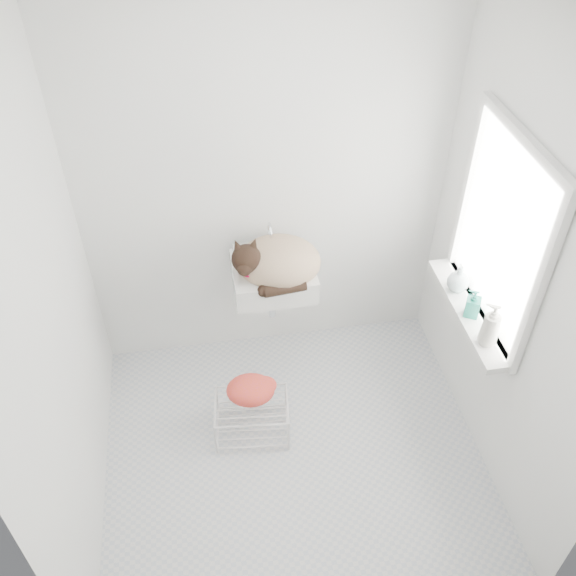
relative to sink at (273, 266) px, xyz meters
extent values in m
cube|color=silver|center=(0.00, -0.74, -0.85)|extent=(2.20, 2.00, 0.02)
cube|color=white|center=(0.00, -0.74, 1.65)|extent=(2.20, 2.00, 0.02)
cube|color=white|center=(0.00, 0.26, 0.40)|extent=(2.20, 0.02, 2.50)
cube|color=white|center=(1.10, -0.74, 0.40)|extent=(0.02, 2.00, 2.50)
cube|color=white|center=(-1.10, -0.74, 0.40)|extent=(0.02, 2.00, 2.50)
cube|color=white|center=(1.09, -0.54, 0.50)|extent=(0.01, 0.80, 1.00)
cube|color=white|center=(1.07, -0.54, 0.50)|extent=(0.04, 0.90, 1.10)
cube|color=white|center=(1.01, -0.54, -0.02)|extent=(0.16, 0.88, 0.04)
cube|color=white|center=(0.00, 0.00, 0.00)|extent=(0.48, 0.42, 0.19)
ellipsoid|color=tan|center=(0.03, -0.01, 0.03)|extent=(0.53, 0.47, 0.25)
sphere|color=black|center=(-0.15, -0.09, 0.14)|extent=(0.20, 0.20, 0.17)
torus|color=#DC0035|center=(-0.13, -0.09, 0.09)|extent=(0.17, 0.17, 0.07)
cube|color=silver|center=(-0.22, -0.53, -0.70)|extent=(0.46, 0.34, 0.26)
ellipsoid|color=#DE5500|center=(-0.21, -0.47, -0.56)|extent=(0.31, 0.24, 0.12)
imported|color=silver|center=(1.00, -0.80, 0.00)|extent=(0.12, 0.12, 0.22)
imported|color=#1B7766|center=(1.00, -0.59, 0.00)|extent=(0.10, 0.10, 0.17)
imported|color=white|center=(1.00, -0.37, 0.00)|extent=(0.15, 0.15, 0.16)
camera|label=1|loc=(-0.39, -2.86, 2.37)|focal=39.18mm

